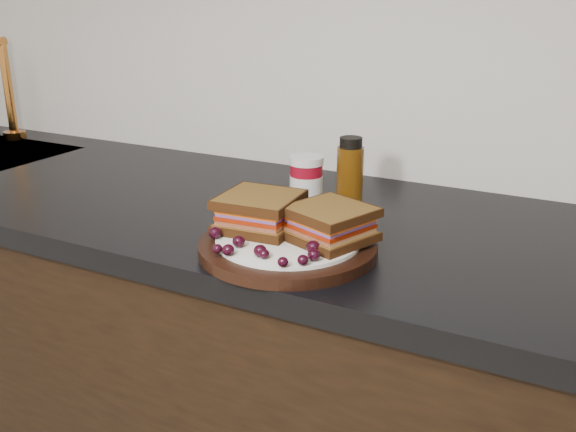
% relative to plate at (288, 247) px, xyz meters
% --- Properties ---
extents(countertop, '(3.98, 0.60, 0.04)m').
position_rel_plate_xyz_m(countertop, '(0.00, 0.17, -0.03)').
color(countertop, black).
rests_on(countertop, base_cabinets).
extents(faucet, '(0.06, 0.22, 0.28)m').
position_rel_plate_xyz_m(faucet, '(-1.05, 0.37, 0.13)').
color(faucet, '#B9702E').
rests_on(faucet, countertop).
extents(plate, '(0.28, 0.28, 0.02)m').
position_rel_plate_xyz_m(plate, '(0.00, 0.00, 0.00)').
color(plate, black).
rests_on(plate, countertop).
extents(sandwich_left, '(0.13, 0.13, 0.06)m').
position_rel_plate_xyz_m(sandwich_left, '(-0.06, 0.02, 0.04)').
color(sandwich_left, brown).
rests_on(sandwich_left, plate).
extents(sandwich_right, '(0.15, 0.15, 0.05)m').
position_rel_plate_xyz_m(sandwich_right, '(0.06, 0.02, 0.04)').
color(sandwich_right, brown).
rests_on(sandwich_right, plate).
extents(grape_0, '(0.02, 0.02, 0.02)m').
position_rel_plate_xyz_m(grape_0, '(-0.10, -0.06, 0.02)').
color(grape_0, black).
rests_on(grape_0, plate).
extents(grape_1, '(0.02, 0.02, 0.02)m').
position_rel_plate_xyz_m(grape_1, '(-0.05, -0.07, 0.02)').
color(grape_1, black).
rests_on(grape_1, plate).
extents(grape_2, '(0.02, 0.02, 0.01)m').
position_rel_plate_xyz_m(grape_2, '(-0.06, -0.10, 0.02)').
color(grape_2, black).
rests_on(grape_2, plate).
extents(grape_3, '(0.02, 0.02, 0.02)m').
position_rel_plate_xyz_m(grape_3, '(-0.04, -0.10, 0.02)').
color(grape_3, black).
rests_on(grape_3, plate).
extents(grape_4, '(0.02, 0.02, 0.02)m').
position_rel_plate_xyz_m(grape_4, '(-0.00, -0.08, 0.02)').
color(grape_4, black).
rests_on(grape_4, plate).
extents(grape_5, '(0.02, 0.02, 0.01)m').
position_rel_plate_xyz_m(grape_5, '(0.01, -0.09, 0.02)').
color(grape_5, black).
rests_on(grape_5, plate).
extents(grape_6, '(0.02, 0.02, 0.01)m').
position_rel_plate_xyz_m(grape_6, '(0.05, -0.10, 0.02)').
color(grape_6, black).
rests_on(grape_6, plate).
extents(grape_7, '(0.02, 0.02, 0.02)m').
position_rel_plate_xyz_m(grape_7, '(0.07, -0.08, 0.02)').
color(grape_7, black).
rests_on(grape_7, plate).
extents(grape_8, '(0.02, 0.02, 0.02)m').
position_rel_plate_xyz_m(grape_8, '(0.07, -0.06, 0.02)').
color(grape_8, black).
rests_on(grape_8, plate).
extents(grape_9, '(0.02, 0.02, 0.02)m').
position_rel_plate_xyz_m(grape_9, '(0.06, -0.04, 0.02)').
color(grape_9, black).
rests_on(grape_9, plate).
extents(grape_10, '(0.02, 0.02, 0.02)m').
position_rel_plate_xyz_m(grape_10, '(0.08, -0.00, 0.02)').
color(grape_10, black).
rests_on(grape_10, plate).
extents(grape_11, '(0.02, 0.02, 0.02)m').
position_rel_plate_xyz_m(grape_11, '(0.07, 0.02, 0.02)').
color(grape_11, black).
rests_on(grape_11, plate).
extents(grape_12, '(0.02, 0.02, 0.02)m').
position_rel_plate_xyz_m(grape_12, '(0.07, 0.03, 0.02)').
color(grape_12, black).
rests_on(grape_12, plate).
extents(grape_13, '(0.02, 0.02, 0.02)m').
position_rel_plate_xyz_m(grape_13, '(-0.06, 0.07, 0.02)').
color(grape_13, black).
rests_on(grape_13, plate).
extents(grape_14, '(0.01, 0.01, 0.01)m').
position_rel_plate_xyz_m(grape_14, '(-0.07, 0.04, 0.02)').
color(grape_14, black).
rests_on(grape_14, plate).
extents(grape_15, '(0.02, 0.02, 0.02)m').
position_rel_plate_xyz_m(grape_15, '(-0.06, 0.01, 0.02)').
color(grape_15, black).
rests_on(grape_15, plate).
extents(grape_16, '(0.02, 0.02, 0.02)m').
position_rel_plate_xyz_m(grape_16, '(-0.09, -0.01, 0.02)').
color(grape_16, black).
rests_on(grape_16, plate).
extents(grape_17, '(0.02, 0.02, 0.02)m').
position_rel_plate_xyz_m(grape_17, '(-0.04, 0.04, 0.02)').
color(grape_17, black).
rests_on(grape_17, plate).
extents(grape_18, '(0.02, 0.02, 0.02)m').
position_rel_plate_xyz_m(grape_18, '(-0.07, 0.02, 0.02)').
color(grape_18, black).
rests_on(grape_18, plate).
extents(grape_19, '(0.02, 0.02, 0.02)m').
position_rel_plate_xyz_m(grape_19, '(-0.09, 0.01, 0.02)').
color(grape_19, black).
rests_on(grape_19, plate).
extents(condiment_jar, '(0.08, 0.08, 0.10)m').
position_rel_plate_xyz_m(condiment_jar, '(-0.08, 0.22, 0.04)').
color(condiment_jar, maroon).
rests_on(condiment_jar, countertop).
extents(oil_bottle, '(0.06, 0.06, 0.14)m').
position_rel_plate_xyz_m(oil_bottle, '(0.00, 0.24, 0.06)').
color(oil_bottle, '#4A2907').
rests_on(oil_bottle, countertop).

